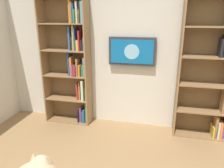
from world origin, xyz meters
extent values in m
cube|color=silver|center=(0.00, -2.23, 1.35)|extent=(4.52, 0.06, 2.70)
cube|color=#937047|center=(-0.68, -2.04, 1.02)|extent=(0.02, 0.28, 2.05)
cube|color=brown|center=(-1.09, -2.17, 1.02)|extent=(0.85, 0.01, 2.05)
cube|color=#937047|center=(-1.09, -2.04, 0.01)|extent=(0.80, 0.27, 0.02)
cube|color=#937047|center=(-1.09, -2.04, 0.42)|extent=(0.80, 0.27, 0.02)
cube|color=#937047|center=(-1.09, -2.04, 0.82)|extent=(0.80, 0.27, 0.02)
cube|color=#937047|center=(-1.09, -2.04, 1.23)|extent=(0.80, 0.27, 0.02)
cube|color=#937047|center=(-1.09, -2.04, 1.63)|extent=(0.80, 0.27, 0.02)
cube|color=#794C8C|center=(-1.39, -2.05, 0.14)|extent=(0.04, 0.19, 0.23)
cube|color=orange|center=(-1.35, -2.03, 0.15)|extent=(0.03, 0.22, 0.26)
cube|color=beige|center=(-1.32, -2.03, 0.15)|extent=(0.03, 0.23, 0.26)
cube|color=#996A3E|center=(-1.28, -2.02, 0.19)|extent=(0.04, 0.17, 0.35)
cube|color=gold|center=(-1.25, -2.02, 0.11)|extent=(0.02, 0.22, 0.17)
cube|color=#9E724B|center=(-1.34, -2.04, 0.59)|extent=(0.03, 0.19, 0.33)
cube|color=black|center=(-1.20, -2.04, 1.36)|extent=(0.03, 0.20, 0.25)
cube|color=#937047|center=(0.72, -2.04, 1.04)|extent=(0.02, 0.28, 2.08)
cube|color=#937047|center=(1.47, -2.04, 1.04)|extent=(0.02, 0.28, 2.08)
cube|color=brown|center=(1.09, -2.17, 1.04)|extent=(0.77, 0.01, 2.08)
cube|color=#937047|center=(1.09, -2.04, 0.01)|extent=(0.73, 0.27, 0.02)
cube|color=#937047|center=(1.09, -2.04, 0.42)|extent=(0.73, 0.27, 0.02)
cube|color=#937047|center=(1.09, -2.04, 0.83)|extent=(0.73, 0.27, 0.02)
cube|color=#937047|center=(1.09, -2.04, 1.24)|extent=(0.73, 0.27, 0.02)
cube|color=#937047|center=(1.09, -2.04, 1.66)|extent=(0.73, 0.27, 0.02)
cube|color=#3B7E52|center=(0.76, -2.03, 0.20)|extent=(0.03, 0.13, 0.35)
cube|color=#23568B|center=(0.80, -2.04, 0.14)|extent=(0.04, 0.18, 0.24)
cube|color=#2E5787|center=(0.83, -2.02, 0.12)|extent=(0.02, 0.13, 0.20)
cube|color=#7F3F84|center=(0.86, -2.03, 0.15)|extent=(0.03, 0.15, 0.26)
cube|color=black|center=(0.90, -2.05, 0.12)|extent=(0.03, 0.20, 0.20)
cube|color=#44803D|center=(0.75, -2.04, 0.54)|extent=(0.03, 0.14, 0.22)
cube|color=beige|center=(0.79, -2.03, 0.61)|extent=(0.04, 0.22, 0.35)
cube|color=#284C9D|center=(0.83, -2.05, 0.59)|extent=(0.03, 0.12, 0.32)
cube|color=orange|center=(0.87, -2.04, 0.58)|extent=(0.02, 0.12, 0.29)
cube|color=#AF2C39|center=(0.90, -2.03, 0.57)|extent=(0.04, 0.13, 0.28)
cube|color=#6994A7|center=(0.76, -2.03, 1.00)|extent=(0.03, 0.19, 0.31)
cube|color=#3A7548|center=(0.79, -2.03, 0.93)|extent=(0.04, 0.12, 0.18)
cube|color=orange|center=(0.83, -2.03, 0.94)|extent=(0.03, 0.22, 0.19)
cube|color=#A46B48|center=(0.87, -2.02, 0.99)|extent=(0.03, 0.18, 0.28)
cube|color=#B2262B|center=(0.91, -2.03, 0.93)|extent=(0.04, 0.23, 0.18)
cube|color=#704B7A|center=(0.95, -2.03, 0.93)|extent=(0.03, 0.24, 0.18)
cube|color=orange|center=(0.99, -2.02, 1.00)|extent=(0.03, 0.14, 0.31)
cube|color=#234A93|center=(1.02, -2.04, 1.03)|extent=(0.02, 0.17, 0.38)
cube|color=slate|center=(0.75, -2.04, 1.36)|extent=(0.03, 0.16, 0.21)
cube|color=#262A27|center=(0.79, -2.03, 1.34)|extent=(0.02, 0.15, 0.16)
cube|color=#B12629|center=(0.82, -2.04, 1.41)|extent=(0.02, 0.21, 0.31)
cube|color=gold|center=(0.85, -2.05, 1.34)|extent=(0.04, 0.21, 0.16)
cube|color=#274E94|center=(0.89, -2.03, 1.43)|extent=(0.02, 0.18, 0.34)
cube|color=gold|center=(0.92, -2.02, 1.44)|extent=(0.02, 0.14, 0.38)
cube|color=#2A2522|center=(0.95, -2.04, 1.36)|extent=(0.04, 0.14, 0.21)
cube|color=#39528C|center=(0.99, -2.04, 1.43)|extent=(0.03, 0.15, 0.35)
cube|color=#5EA0B3|center=(0.75, -2.04, 1.82)|extent=(0.03, 0.22, 0.31)
cube|color=black|center=(0.78, -2.04, 1.81)|extent=(0.03, 0.22, 0.29)
cube|color=gold|center=(0.81, -2.04, 1.76)|extent=(0.03, 0.13, 0.19)
cube|color=silver|center=(0.84, -2.04, 1.82)|extent=(0.03, 0.16, 0.31)
cube|color=#2E7344|center=(0.87, -2.03, 1.77)|extent=(0.03, 0.21, 0.20)
cube|color=#245698|center=(0.90, -2.04, 1.81)|extent=(0.02, 0.17, 0.29)
cube|color=#9A6E3F|center=(0.93, -2.04, 1.82)|extent=(0.03, 0.17, 0.31)
cube|color=orange|center=(0.96, -2.05, 1.85)|extent=(0.02, 0.17, 0.36)
cube|color=#333338|center=(0.03, -2.15, 1.25)|extent=(0.72, 0.06, 0.43)
cube|color=#146BB2|center=(0.03, -2.12, 1.25)|extent=(0.65, 0.01, 0.36)
cylinder|color=#8CCCEA|center=(0.03, -2.11, 1.25)|extent=(0.23, 0.00, 0.23)
sphere|color=#D1B284|center=(0.16, 0.30, 1.00)|extent=(0.13, 0.13, 0.13)
cone|color=#D1B284|center=(0.13, 0.30, 1.05)|extent=(0.06, 0.06, 0.07)
cone|color=#D1B284|center=(0.20, 0.30, 1.05)|extent=(0.06, 0.06, 0.07)
cone|color=beige|center=(0.13, 0.31, 1.05)|extent=(0.03, 0.03, 0.05)
cone|color=beige|center=(0.20, 0.31, 1.05)|extent=(0.03, 0.03, 0.05)
camera|label=1|loc=(-0.42, 1.13, 1.76)|focal=34.23mm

